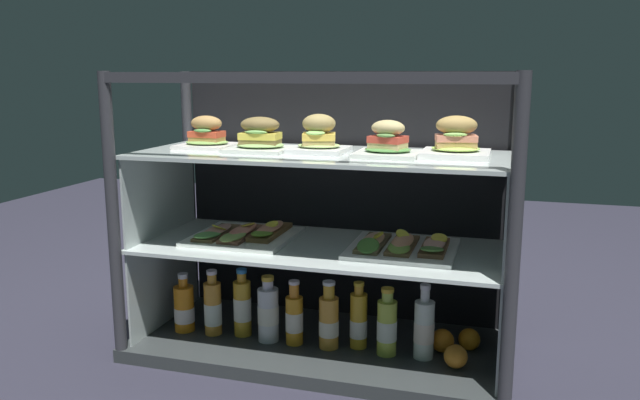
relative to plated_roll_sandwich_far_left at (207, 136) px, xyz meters
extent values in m
cube|color=#292835|center=(0.42, -0.04, -0.74)|extent=(6.00, 6.00, 0.02)
cube|color=#303535|center=(0.42, -0.04, -0.71)|extent=(1.26, 0.55, 0.04)
cylinder|color=#333338|center=(-0.19, -0.30, -0.25)|extent=(0.04, 0.04, 0.95)
cylinder|color=#333338|center=(1.04, -0.30, -0.25)|extent=(0.04, 0.04, 0.95)
cylinder|color=#333338|center=(-0.19, 0.21, -0.25)|extent=(0.04, 0.04, 0.95)
cylinder|color=#333338|center=(1.04, 0.21, -0.25)|extent=(0.04, 0.04, 0.95)
cube|color=#333338|center=(0.42, -0.30, 0.20)|extent=(1.22, 0.03, 0.03)
cube|color=black|center=(0.42, 0.23, -0.23)|extent=(1.19, 0.01, 0.90)
cube|color=silver|center=(-0.17, -0.04, -0.52)|extent=(0.01, 0.47, 0.32)
cube|color=silver|center=(1.01, -0.04, -0.52)|extent=(0.01, 0.47, 0.32)
cube|color=silver|center=(0.42, -0.04, -0.35)|extent=(1.20, 0.49, 0.01)
cube|color=silver|center=(-0.17, -0.04, -0.20)|extent=(0.01, 0.47, 0.30)
cube|color=silver|center=(1.01, -0.04, -0.20)|extent=(0.01, 0.47, 0.30)
cube|color=silver|center=(0.42, -0.04, -0.05)|extent=(1.20, 0.49, 0.01)
cube|color=white|center=(0.00, 0.00, -0.03)|extent=(0.18, 0.18, 0.01)
ellipsoid|color=#78A350|center=(0.00, 0.00, -0.02)|extent=(0.15, 0.13, 0.01)
cube|color=tan|center=(0.00, 0.00, -0.01)|extent=(0.11, 0.07, 0.02)
cube|color=#D0482B|center=(0.00, 0.00, 0.01)|extent=(0.12, 0.08, 0.02)
ellipsoid|color=#539349|center=(0.00, -0.03, 0.02)|extent=(0.07, 0.03, 0.01)
ellipsoid|color=#A77E46|center=(0.00, 0.00, 0.04)|extent=(0.12, 0.08, 0.05)
cube|color=white|center=(0.22, -0.04, -0.03)|extent=(0.20, 0.20, 0.01)
ellipsoid|color=#8BB867|center=(0.22, -0.04, -0.02)|extent=(0.16, 0.14, 0.02)
cube|color=olive|center=(0.22, -0.04, -0.01)|extent=(0.13, 0.09, 0.02)
cube|color=#E7CF4A|center=(0.22, -0.04, 0.01)|extent=(0.14, 0.10, 0.02)
ellipsoid|color=#8BCC6B|center=(0.22, -0.08, 0.03)|extent=(0.08, 0.04, 0.02)
ellipsoid|color=brown|center=(0.22, -0.04, 0.05)|extent=(0.14, 0.09, 0.05)
cube|color=white|center=(0.41, -0.02, -0.03)|extent=(0.18, 0.18, 0.02)
ellipsoid|color=#9EC071|center=(0.41, -0.02, -0.02)|extent=(0.14, 0.12, 0.01)
cube|color=tan|center=(0.41, -0.02, -0.01)|extent=(0.12, 0.11, 0.02)
cube|color=#F4CA4D|center=(0.41, -0.02, 0.01)|extent=(0.13, 0.11, 0.02)
ellipsoid|color=#8FCA64|center=(0.41, -0.06, 0.03)|extent=(0.07, 0.05, 0.02)
ellipsoid|color=#9F884F|center=(0.41, -0.02, 0.05)|extent=(0.13, 0.11, 0.06)
cube|color=white|center=(0.65, -0.06, -0.03)|extent=(0.20, 0.20, 0.01)
ellipsoid|color=#4C8640|center=(0.65, -0.06, -0.02)|extent=(0.14, 0.12, 0.01)
cube|color=#E3CA84|center=(0.65, -0.06, -0.01)|extent=(0.12, 0.10, 0.02)
cube|color=#CC4331|center=(0.65, -0.06, 0.01)|extent=(0.12, 0.11, 0.02)
ellipsoid|color=#5D8A45|center=(0.65, -0.09, 0.03)|extent=(0.07, 0.04, 0.01)
ellipsoid|color=tan|center=(0.65, -0.06, 0.05)|extent=(0.13, 0.11, 0.05)
cube|color=white|center=(0.85, -0.01, -0.03)|extent=(0.21, 0.21, 0.02)
ellipsoid|color=#A6D25A|center=(0.85, -0.01, -0.01)|extent=(0.15, 0.13, 0.02)
cube|color=tan|center=(0.85, -0.01, 0.00)|extent=(0.13, 0.10, 0.02)
cube|color=#E08566|center=(0.85, -0.01, 0.02)|extent=(0.14, 0.10, 0.02)
ellipsoid|color=#8CBF5B|center=(0.85, -0.04, 0.03)|extent=(0.08, 0.04, 0.01)
ellipsoid|color=#A78648|center=(0.85, -0.01, 0.06)|extent=(0.14, 0.10, 0.06)
cube|color=white|center=(0.14, -0.03, -0.34)|extent=(0.34, 0.33, 0.01)
cube|color=brown|center=(0.05, -0.05, -0.33)|extent=(0.08, 0.24, 0.01)
ellipsoid|color=#66AF55|center=(0.05, -0.12, -0.32)|extent=(0.09, 0.13, 0.02)
ellipsoid|color=#DDA291|center=(0.05, -0.05, -0.32)|extent=(0.07, 0.19, 0.01)
cylinder|color=yellow|center=(0.06, -0.05, -0.31)|extent=(0.07, 0.07, 0.03)
cube|color=brown|center=(0.15, -0.04, -0.33)|extent=(0.08, 0.26, 0.01)
ellipsoid|color=#90B357|center=(0.15, -0.12, -0.32)|extent=(0.08, 0.14, 0.02)
ellipsoid|color=#F1957A|center=(0.15, -0.04, -0.31)|extent=(0.07, 0.21, 0.02)
cylinder|color=yellow|center=(0.15, -0.01, -0.30)|extent=(0.06, 0.06, 0.02)
cube|color=brown|center=(0.23, 0.00, -0.33)|extent=(0.08, 0.25, 0.02)
ellipsoid|color=#689D2E|center=(0.23, -0.07, -0.31)|extent=(0.09, 0.13, 0.03)
ellipsoid|color=#F09A78|center=(0.23, 0.00, -0.31)|extent=(0.07, 0.20, 0.02)
cylinder|color=yellow|center=(0.24, 0.00, -0.30)|extent=(0.06, 0.06, 0.02)
cube|color=white|center=(0.70, -0.03, -0.34)|extent=(0.34, 0.33, 0.01)
cube|color=brown|center=(0.60, -0.03, -0.33)|extent=(0.08, 0.25, 0.01)
ellipsoid|color=#4F8B36|center=(0.60, -0.11, -0.32)|extent=(0.09, 0.13, 0.03)
ellipsoid|color=#E2AA8A|center=(0.60, -0.03, -0.32)|extent=(0.07, 0.20, 0.01)
cylinder|color=yellow|center=(0.61, -0.03, -0.31)|extent=(0.05, 0.05, 0.03)
cube|color=brown|center=(0.70, -0.03, -0.33)|extent=(0.08, 0.24, 0.01)
ellipsoid|color=#79A13E|center=(0.70, -0.10, -0.32)|extent=(0.09, 0.13, 0.02)
ellipsoid|color=#EEA478|center=(0.70, -0.03, -0.32)|extent=(0.07, 0.20, 0.02)
cylinder|color=yellow|center=(0.69, 0.00, -0.30)|extent=(0.06, 0.06, 0.03)
cube|color=brown|center=(0.80, -0.03, -0.33)|extent=(0.08, 0.22, 0.01)
ellipsoid|color=#53823B|center=(0.80, -0.10, -0.32)|extent=(0.08, 0.12, 0.03)
ellipsoid|color=#E1A390|center=(0.80, -0.03, -0.32)|extent=(0.07, 0.18, 0.01)
cylinder|color=yellow|center=(0.81, 0.00, -0.31)|extent=(0.06, 0.06, 0.02)
cylinder|color=orange|center=(-0.06, -0.10, -0.60)|extent=(0.07, 0.07, 0.16)
cylinder|color=white|center=(-0.06, -0.10, -0.62)|extent=(0.07, 0.07, 0.05)
cylinder|color=orange|center=(-0.06, -0.10, -0.51)|extent=(0.03, 0.03, 0.03)
cylinder|color=white|center=(-0.06, -0.10, -0.48)|extent=(0.04, 0.04, 0.02)
cylinder|color=gold|center=(0.05, -0.10, -0.59)|extent=(0.06, 0.06, 0.18)
cylinder|color=white|center=(0.05, -0.10, -0.61)|extent=(0.06, 0.06, 0.08)
cylinder|color=gold|center=(0.05, -0.10, -0.48)|extent=(0.03, 0.03, 0.03)
cylinder|color=white|center=(0.05, -0.10, -0.46)|extent=(0.04, 0.04, 0.01)
cylinder|color=gold|center=(0.15, -0.08, -0.59)|extent=(0.06, 0.06, 0.19)
cylinder|color=white|center=(0.15, -0.08, -0.59)|extent=(0.06, 0.06, 0.08)
cylinder|color=gold|center=(0.15, -0.08, -0.47)|extent=(0.03, 0.03, 0.03)
cylinder|color=#2773B3|center=(0.15, -0.08, -0.45)|extent=(0.04, 0.04, 0.01)
cylinder|color=white|center=(0.26, -0.10, -0.59)|extent=(0.07, 0.07, 0.18)
cylinder|color=white|center=(0.26, -0.10, -0.59)|extent=(0.07, 0.07, 0.06)
cylinder|color=white|center=(0.26, -0.10, -0.48)|extent=(0.04, 0.04, 0.03)
cylinder|color=gold|center=(0.26, -0.10, -0.46)|extent=(0.04, 0.04, 0.01)
cylinder|color=orange|center=(0.35, -0.10, -0.60)|extent=(0.06, 0.06, 0.16)
cylinder|color=white|center=(0.35, -0.10, -0.60)|extent=(0.06, 0.06, 0.07)
cylinder|color=orange|center=(0.35, -0.10, -0.50)|extent=(0.03, 0.03, 0.05)
cylinder|color=silver|center=(0.35, -0.10, -0.47)|extent=(0.04, 0.04, 0.01)
cylinder|color=gold|center=(0.47, -0.09, -0.60)|extent=(0.06, 0.06, 0.17)
cylinder|color=#F0E5CD|center=(0.47, -0.09, -0.61)|extent=(0.07, 0.07, 0.05)
cylinder|color=gold|center=(0.47, -0.09, -0.49)|extent=(0.04, 0.04, 0.05)
cylinder|color=silver|center=(0.47, -0.09, -0.46)|extent=(0.04, 0.04, 0.01)
cylinder|color=gold|center=(0.56, -0.06, -0.59)|extent=(0.06, 0.06, 0.18)
cylinder|color=white|center=(0.56, -0.06, -0.62)|extent=(0.06, 0.06, 0.06)
cylinder|color=gold|center=(0.56, -0.06, -0.48)|extent=(0.03, 0.03, 0.03)
cylinder|color=gold|center=(0.56, -0.06, -0.46)|extent=(0.03, 0.03, 0.01)
cylinder|color=#BACE45|center=(0.66, -0.09, -0.59)|extent=(0.06, 0.06, 0.18)
cylinder|color=silver|center=(0.66, -0.09, -0.60)|extent=(0.06, 0.06, 0.07)
cylinder|color=#B6D350|center=(0.66, -0.09, -0.49)|extent=(0.04, 0.04, 0.03)
cylinder|color=gold|center=(0.66, -0.09, -0.47)|extent=(0.04, 0.04, 0.01)
cylinder|color=white|center=(0.78, -0.08, -0.59)|extent=(0.06, 0.06, 0.19)
cylinder|color=#F4E2D0|center=(0.78, -0.08, -0.60)|extent=(0.07, 0.07, 0.07)
cylinder|color=white|center=(0.78, -0.08, -0.47)|extent=(0.03, 0.03, 0.04)
cylinder|color=silver|center=(0.78, -0.08, -0.45)|extent=(0.03, 0.03, 0.02)
sphere|color=orange|center=(0.89, -0.13, -0.65)|extent=(0.07, 0.07, 0.07)
sphere|color=orange|center=(0.92, 0.02, -0.65)|extent=(0.07, 0.07, 0.07)
sphere|color=orange|center=(0.84, -0.02, -0.64)|extent=(0.08, 0.08, 0.08)
camera|label=1|loc=(1.01, -2.01, 0.21)|focal=35.85mm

